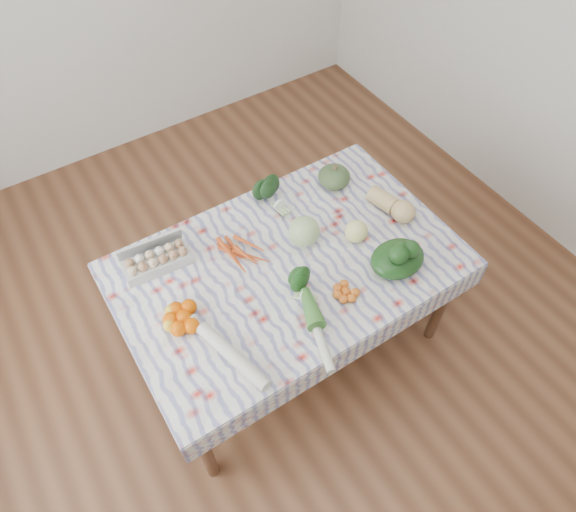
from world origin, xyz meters
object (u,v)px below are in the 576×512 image
object	(u,v)px
dining_table	(288,273)
egg_carton	(157,261)
butternut_squash	(392,204)
kabocha_squash	(334,177)
grapefruit	(356,232)
cabbage	(304,231)

from	to	relation	value
dining_table	egg_carton	xyz separation A→B (m)	(-0.54, 0.32, 0.13)
butternut_squash	kabocha_squash	bearing A→B (deg)	100.32
egg_carton	grapefruit	xyz separation A→B (m)	(0.91, -0.38, 0.01)
egg_carton	butternut_squash	xyz separation A→B (m)	(1.19, -0.33, 0.02)
egg_carton	cabbage	size ratio (longest dim) A/B	2.11
dining_table	kabocha_squash	bearing A→B (deg)	32.57
dining_table	cabbage	world-z (taller)	cabbage
cabbage	grapefruit	xyz separation A→B (m)	(0.23, -0.13, -0.02)
egg_carton	butternut_squash	world-z (taller)	butternut_squash
butternut_squash	cabbage	bearing A→B (deg)	158.93
egg_carton	cabbage	bearing A→B (deg)	-15.13
egg_carton	dining_table	bearing A→B (deg)	-26.08
butternut_squash	grapefruit	distance (m)	0.28
kabocha_squash	cabbage	bearing A→B (deg)	-145.62
dining_table	cabbage	xyz separation A→B (m)	(0.14, 0.08, 0.16)
cabbage	butternut_squash	distance (m)	0.51
dining_table	cabbage	size ratio (longest dim) A/B	10.38
kabocha_squash	butternut_squash	distance (m)	0.36
egg_carton	grapefruit	world-z (taller)	grapefruit
kabocha_squash	grapefruit	xyz separation A→B (m)	(-0.14, -0.38, -0.00)
egg_carton	grapefruit	size ratio (longest dim) A/B	2.82
dining_table	grapefruit	distance (m)	0.40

